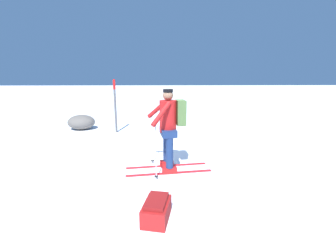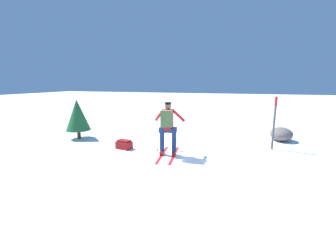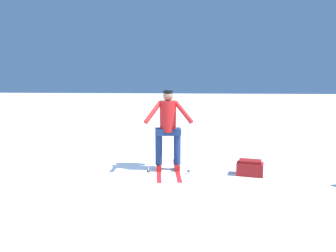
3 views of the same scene
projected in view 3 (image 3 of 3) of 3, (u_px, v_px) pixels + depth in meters
The scene contains 3 objects.
ground_plane at pixel (128, 176), 6.65m from camera, with size 80.00×80.00×0.00m, color white.
skier at pixel (168, 124), 6.98m from camera, with size 1.85×1.02×1.72m.
dropped_backpack at pixel (250, 168), 6.70m from camera, with size 0.44×0.58×0.32m.
Camera 3 is at (6.33, 1.42, 1.94)m, focal length 35.00 mm.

